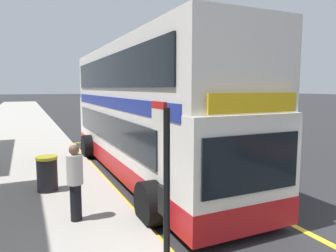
% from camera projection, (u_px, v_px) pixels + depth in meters
% --- Properties ---
extents(ground_plane, '(260.00, 260.00, 0.00)m').
position_uv_depth(ground_plane, '(87.00, 115.00, 34.15)').
color(ground_plane, '#28282B').
extents(pavement_near, '(6.00, 76.00, 0.14)m').
position_uv_depth(pavement_near, '(16.00, 117.00, 31.24)').
color(pavement_near, '#A39E93').
rests_on(pavement_near, ground).
extents(double_decker_bus, '(3.20, 11.49, 4.40)m').
position_uv_depth(double_decker_bus, '(144.00, 115.00, 10.82)').
color(double_decker_bus, white).
rests_on(double_decker_bus, ground).
extents(bus_bay_markings, '(3.07, 14.06, 0.01)m').
position_uv_depth(bus_bay_markings, '(142.00, 171.00, 11.24)').
color(bus_bay_markings, yellow).
rests_on(bus_bay_markings, ground).
extents(bus_stop_sign, '(0.09, 0.51, 2.66)m').
position_uv_depth(bus_stop_sign, '(164.00, 183.00, 4.22)').
color(bus_stop_sign, black).
rests_on(bus_stop_sign, pavement_near).
extents(pedestrian_waiting_near_sign, '(0.34, 0.34, 1.66)m').
position_uv_depth(pedestrian_waiting_near_sign, '(75.00, 180.00, 6.64)').
color(pedestrian_waiting_near_sign, black).
rests_on(pedestrian_waiting_near_sign, pavement_near).
extents(litter_bin, '(0.57, 0.57, 0.97)m').
position_uv_depth(litter_bin, '(47.00, 174.00, 8.62)').
color(litter_bin, black).
rests_on(litter_bin, pavement_near).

